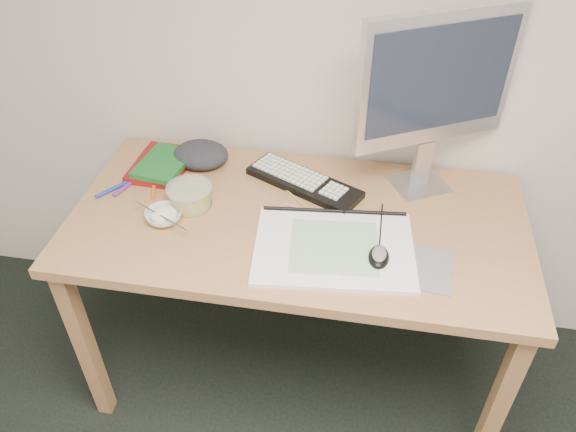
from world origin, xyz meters
name	(u,v)px	position (x,y,z in m)	size (l,w,h in m)	color
desk	(297,238)	(-0.21, 1.43, 0.67)	(1.40, 0.70, 0.75)	#AC7B4F
mousepad	(416,266)	(0.15, 1.28, 0.75)	(0.20, 0.18, 0.00)	slate
sketchpad	(334,248)	(-0.09, 1.31, 0.76)	(0.46, 0.33, 0.01)	white
keyboard	(304,183)	(-0.22, 1.60, 0.76)	(0.39, 0.12, 0.02)	black
monitor	(437,84)	(0.16, 1.67, 1.11)	(0.45, 0.27, 0.58)	silver
mouse	(379,254)	(0.04, 1.28, 0.78)	(0.06, 0.09, 0.03)	black
rice_bowl	(164,216)	(-0.61, 1.35, 0.77)	(0.11, 0.11, 0.03)	white
chopsticks	(161,216)	(-0.61, 1.33, 0.79)	(0.02, 0.02, 0.21)	silver
fruit_tub	(190,196)	(-0.55, 1.44, 0.78)	(0.14, 0.14, 0.07)	#DED64E
book_red	(162,165)	(-0.71, 1.62, 0.76)	(0.18, 0.23, 0.02)	maroon
book_green	(164,163)	(-0.70, 1.60, 0.78)	(0.15, 0.20, 0.02)	#186326
cloth_lump	(201,155)	(-0.59, 1.67, 0.78)	(0.16, 0.13, 0.07)	#2A2D32
pencil_pink	(311,212)	(-0.17, 1.46, 0.75)	(0.01, 0.01, 0.17)	pink
pencil_tan	(301,203)	(-0.21, 1.50, 0.75)	(0.01, 0.01, 0.18)	tan
pencil_black	(350,221)	(-0.05, 1.44, 0.75)	(0.01, 0.01, 0.17)	black
marker_blue	(116,187)	(-0.82, 1.47, 0.76)	(0.01, 0.01, 0.15)	#1E34A5
marker_orange	(154,185)	(-0.70, 1.51, 0.76)	(0.01, 0.01, 0.14)	orange
marker_purple	(128,185)	(-0.79, 1.50, 0.76)	(0.01, 0.01, 0.14)	#6A2A9A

